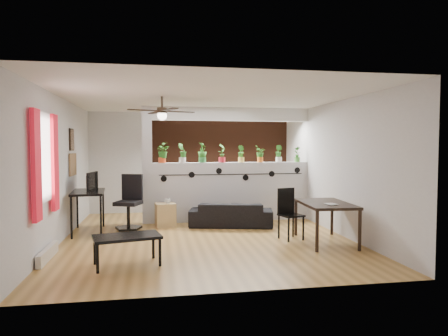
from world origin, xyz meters
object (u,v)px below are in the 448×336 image
potted_plant_0 (162,152)px  sofa (231,215)px  potted_plant_5 (260,153)px  office_chair (130,206)px  potted_plant_4 (241,153)px  potted_plant_6 (279,153)px  potted_plant_1 (182,152)px  potted_plant_2 (202,152)px  cube_shelf (165,215)px  dining_table (325,207)px  potted_plant_7 (297,154)px  coffee_table (127,239)px  computer_desk (88,195)px  potted_plant_3 (222,152)px  ceiling_fan (162,112)px  folding_chair (288,209)px  cup (168,201)px

potted_plant_0 → sofa: bearing=-23.5°
potted_plant_5 → office_chair: (-2.94, -0.63, -1.06)m
potted_plant_4 → potted_plant_6: 0.90m
potted_plant_1 → potted_plant_2: size_ratio=0.95×
potted_plant_4 → cube_shelf: (-1.75, -0.45, -1.31)m
potted_plant_5 → dining_table: (0.57, -2.37, -0.92)m
potted_plant_7 → cube_shelf: size_ratio=0.74×
potted_plant_4 → coffee_table: (-2.36, -3.19, -1.17)m
potted_plant_0 → potted_plant_5: (2.26, 0.00, -0.03)m
computer_desk → office_chair: office_chair is taller
coffee_table → potted_plant_2: bearing=65.5°
potted_plant_0 → potted_plant_2: (0.90, 0.00, 0.00)m
potted_plant_0 → potted_plant_3: potted_plant_0 is taller
ceiling_fan → folding_chair: (2.30, -0.16, -1.76)m
computer_desk → potted_plant_1: bearing=22.2°
ceiling_fan → dining_table: size_ratio=0.87×
potted_plant_4 → ceiling_fan: bearing=-135.4°
office_chair → folding_chair: size_ratio=1.19×
sofa → office_chair: 2.14m
folding_chair → coffee_table: 3.10m
computer_desk → office_chair: (0.79, 0.16, -0.26)m
potted_plant_2 → cube_shelf: (-0.85, -0.45, -1.34)m
ceiling_fan → potted_plant_1: ceiling_fan is taller
potted_plant_2 → potted_plant_5: size_ratio=1.18×
sofa → potted_plant_5: bearing=-129.4°
potted_plant_2 → coffee_table: 3.71m
cup → folding_chair: bearing=-34.7°
potted_plant_1 → potted_plant_2: potted_plant_2 is taller
potted_plant_1 → computer_desk: (-1.92, -0.78, -0.83)m
potted_plant_2 → folding_chair: 2.61m
ceiling_fan → potted_plant_5: bearing=38.3°
ceiling_fan → cube_shelf: 2.47m
potted_plant_0 → coffee_table: 3.46m
potted_plant_1 → sofa: (1.00, -0.63, -1.34)m
potted_plant_7 → office_chair: potted_plant_7 is taller
potted_plant_0 → potted_plant_3: size_ratio=1.04×
ceiling_fan → potted_plant_1: size_ratio=2.73×
cube_shelf → office_chair: office_chair is taller
sofa → dining_table: (1.38, -1.74, 0.40)m
ceiling_fan → office_chair: (-0.66, 1.17, -1.82)m
office_chair → potted_plant_3: bearing=17.2°
potted_plant_2 → coffee_table: (-1.46, -3.19, -1.20)m
potted_plant_4 → dining_table: size_ratio=0.29×
sofa → dining_table: dining_table is taller
sofa → cube_shelf: (-1.40, 0.18, 0.01)m
potted_plant_4 → folding_chair: bearing=-76.3°
dining_table → sofa: bearing=128.4°
potted_plant_1 → computer_desk: potted_plant_1 is taller
potted_plant_5 → cup: 2.42m
potted_plant_0 → potted_plant_5: 2.26m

